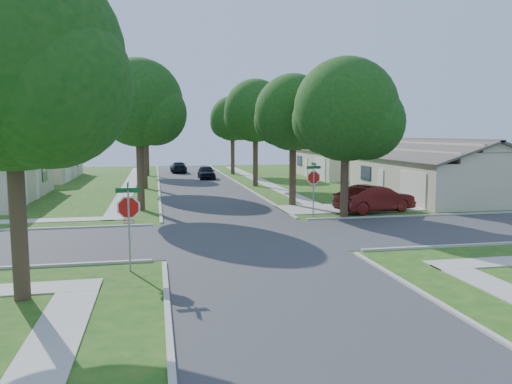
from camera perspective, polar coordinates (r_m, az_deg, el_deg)
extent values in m
plane|color=#1C4B14|center=(22.22, -1.33, -5.16)|extent=(100.00, 100.00, 0.00)
cube|color=#333335|center=(22.22, -1.33, -5.15)|extent=(7.00, 100.00, 0.02)
cube|color=#9E9B91|center=(48.64, 0.40, 1.35)|extent=(1.20, 40.00, 0.04)
cube|color=#9E9B91|center=(47.68, -14.11, 1.04)|extent=(1.20, 40.00, 0.04)
cube|color=#9E9B91|center=(31.15, 10.80, -1.80)|extent=(8.80, 3.60, 0.05)
cube|color=gray|center=(17.04, -14.28, -4.40)|extent=(0.06, 0.06, 2.70)
cylinder|color=white|center=(16.91, -14.36, -1.74)|extent=(1.05, 0.02, 1.05)
cylinder|color=red|center=(16.91, -14.36, -1.74)|extent=(0.90, 0.03, 0.90)
cube|color=red|center=(16.98, -14.31, -3.30)|extent=(0.34, 0.03, 0.12)
cube|color=white|center=(16.98, -14.31, -3.30)|extent=(0.30, 0.03, 0.08)
cube|color=#0C5426|center=(16.84, -14.42, 0.18)|extent=(0.80, 0.02, 0.16)
cube|color=#0C5426|center=(16.82, -14.43, 0.79)|extent=(0.02, 0.80, 0.16)
cube|color=gray|center=(27.64, 6.58, -0.02)|extent=(0.06, 0.06, 2.70)
cylinder|color=white|center=(27.56, 6.60, 1.63)|extent=(1.05, 0.02, 1.05)
cylinder|color=red|center=(27.56, 6.60, 1.63)|extent=(0.90, 0.03, 0.90)
cube|color=red|center=(27.61, 6.59, 0.66)|extent=(0.34, 0.03, 0.12)
cube|color=white|center=(27.61, 6.59, 0.66)|extent=(0.30, 0.03, 0.08)
cube|color=#0C5426|center=(27.52, 6.62, 2.81)|extent=(0.80, 0.02, 0.16)
cube|color=#0C5426|center=(27.51, 6.62, 3.19)|extent=(0.02, 0.80, 0.16)
cylinder|color=#38281C|center=(31.68, 4.20, 2.00)|extent=(0.44, 0.44, 3.95)
sphere|color=#104011|center=(31.60, 4.26, 9.07)|extent=(4.80, 4.80, 4.80)
sphere|color=#104011|center=(31.36, 5.98, 7.97)|extent=(3.46, 3.46, 3.46)
sphere|color=#104011|center=(31.98, 2.71, 8.19)|extent=(3.26, 3.26, 3.26)
cylinder|color=#38281C|center=(43.32, -0.07, 3.51)|extent=(0.44, 0.44, 4.30)
sphere|color=#104011|center=(43.29, -0.07, 9.29)|extent=(5.40, 5.40, 5.40)
sphere|color=#104011|center=(42.94, 1.33, 8.41)|extent=(3.89, 3.89, 3.89)
sphere|color=#104011|center=(43.79, -1.29, 8.55)|extent=(3.67, 3.67, 3.67)
cylinder|color=#38281C|center=(56.11, -2.68, 4.19)|extent=(0.44, 0.44, 4.20)
sphere|color=#104011|center=(56.08, -2.70, 8.40)|extent=(5.00, 5.00, 5.00)
sphere|color=#104011|center=(55.71, -1.72, 7.77)|extent=(3.60, 3.60, 3.60)
sphere|color=#104011|center=(56.58, -3.55, 7.87)|extent=(3.40, 3.40, 3.40)
cylinder|color=#38281C|center=(30.52, -13.07, 1.94)|extent=(0.44, 0.44, 4.25)
sphere|color=#104011|center=(30.48, -13.28, 9.92)|extent=(5.20, 5.20, 5.20)
sphere|color=#104011|center=(29.91, -11.52, 8.78)|extent=(3.74, 3.74, 3.74)
sphere|color=#104011|center=(31.13, -14.67, 8.85)|extent=(3.54, 3.54, 3.54)
cylinder|color=#38281C|center=(42.49, -12.62, 3.39)|extent=(0.44, 0.44, 4.44)
sphere|color=#104011|center=(42.48, -12.78, 9.51)|extent=(5.60, 5.60, 5.60)
sphere|color=#104011|center=(41.88, -11.41, 8.62)|extent=(4.03, 4.03, 4.03)
sphere|color=#104011|center=(43.18, -13.86, 8.69)|extent=(3.81, 3.81, 3.81)
cylinder|color=#38281C|center=(55.48, -12.34, 3.86)|extent=(0.44, 0.44, 3.90)
sphere|color=#104011|center=(55.43, -12.44, 7.77)|extent=(4.60, 4.60, 4.60)
sphere|color=#104011|center=(54.95, -11.59, 7.20)|extent=(3.31, 3.31, 3.31)
sphere|color=#104011|center=(56.01, -13.13, 7.26)|extent=(3.13, 3.13, 3.13)
cylinder|color=#38281C|center=(15.10, -25.48, -3.68)|extent=(0.44, 0.44, 4.04)
sphere|color=#104011|center=(15.01, -26.38, 13.60)|extent=(6.00, 6.00, 6.00)
sphere|color=#104011|center=(14.12, -22.66, 11.19)|extent=(4.32, 4.32, 4.32)
cylinder|color=#38281C|center=(27.67, 10.06, 0.80)|extent=(0.44, 0.44, 3.54)
sphere|color=#104011|center=(27.56, 10.24, 9.29)|extent=(5.60, 5.60, 5.60)
sphere|color=#104011|center=(27.39, 12.57, 7.79)|extent=(4.03, 4.03, 4.03)
sphere|color=#104011|center=(27.90, 8.06, 8.14)|extent=(3.81, 3.81, 3.81)
cube|color=#B1A98C|center=(38.11, 19.96, 1.54)|extent=(8.00, 13.00, 2.80)
cube|color=#423C38|center=(39.07, 22.59, 4.56)|extent=(4.42, 13.60, 1.56)
cube|color=#423C38|center=(36.99, 17.43, 4.67)|extent=(4.42, 13.60, 1.56)
cube|color=silver|center=(32.76, 17.44, 0.32)|extent=(0.06, 3.20, 2.20)
cube|color=silver|center=(36.80, 14.03, 0.95)|extent=(0.06, 0.90, 2.00)
cube|color=#1E2633|center=(39.10, 12.43, 2.13)|extent=(0.06, 1.80, 1.10)
cube|color=#B1A98C|center=(54.25, 10.05, 3.26)|extent=(8.00, 13.00, 2.80)
cube|color=#423C38|center=(54.93, 12.04, 5.40)|extent=(4.42, 13.60, 1.56)
cube|color=#423C38|center=(53.47, 8.09, 5.45)|extent=(4.42, 13.60, 1.56)
cube|color=silver|center=(49.23, 7.32, 2.62)|extent=(0.06, 3.20, 2.20)
cube|color=silver|center=(53.56, 5.76, 2.86)|extent=(0.06, 0.90, 2.00)
cube|color=#1E2633|center=(56.01, 4.98, 3.60)|extent=(0.06, 1.80, 1.10)
cube|color=#423C38|center=(37.83, -27.12, 4.28)|extent=(4.42, 13.60, 1.56)
cube|color=silver|center=(33.70, -25.36, 0.15)|extent=(0.06, 3.20, 2.20)
cube|color=silver|center=(38.12, -23.72, 0.77)|extent=(0.06, 0.90, 2.00)
cube|color=#1E2633|center=(40.61, -22.99, 1.92)|extent=(0.06, 1.80, 1.10)
cube|color=#B1A98C|center=(54.88, -24.25, 2.81)|extent=(8.00, 13.00, 2.80)
cube|color=#423C38|center=(54.39, -22.29, 5.04)|extent=(4.42, 13.60, 1.56)
cube|color=#423C38|center=(55.28, -26.38, 4.86)|extent=(4.42, 13.60, 1.56)
cube|color=silver|center=(50.30, -20.73, 2.33)|extent=(0.06, 3.20, 2.20)
cube|color=silver|center=(54.79, -19.97, 2.58)|extent=(0.06, 0.90, 2.00)
cube|color=#1E2633|center=(57.33, -19.61, 3.31)|extent=(0.06, 1.80, 1.10)
imported|color=#521211|center=(29.91, 13.42, -0.73)|extent=(5.07, 2.80, 1.58)
imported|color=black|center=(50.61, -5.70, 2.27)|extent=(1.63, 3.99, 1.35)
imported|color=black|center=(58.98, -8.85, 2.81)|extent=(1.89, 4.40, 1.26)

